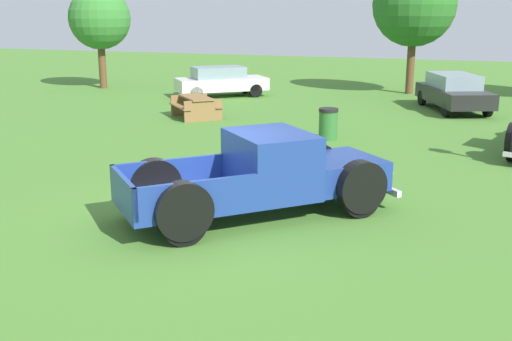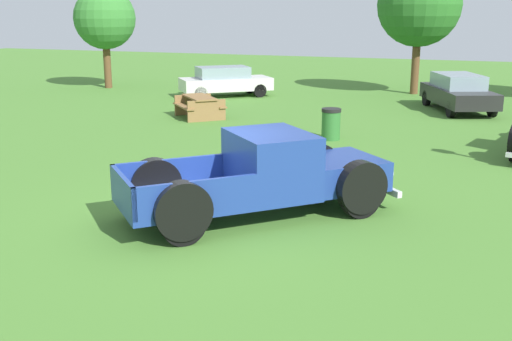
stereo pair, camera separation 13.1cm
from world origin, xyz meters
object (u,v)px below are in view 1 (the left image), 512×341
(sedan_distant_b, at_px, (221,81))
(oak_tree_center, at_px, (414,5))
(trash_can, at_px, (328,124))
(oak_tree_west, at_px, (100,19))
(sedan_distant_a, at_px, (454,91))
(picnic_table, at_px, (196,104))
(pickup_truck_foreground, at_px, (274,175))

(sedan_distant_b, distance_m, oak_tree_center, 9.37)
(trash_can, distance_m, oak_tree_west, 16.14)
(sedan_distant_a, xyz_separation_m, oak_tree_center, (-2.15, 4.47, 3.26))
(sedan_distant_a, distance_m, picnic_table, 9.97)
(trash_can, bearing_deg, pickup_truck_foreground, -85.01)
(trash_can, relative_size, oak_tree_center, 0.16)
(sedan_distant_a, bearing_deg, picnic_table, -150.69)
(oak_tree_center, bearing_deg, sedan_distant_a, -64.36)
(pickup_truck_foreground, relative_size, sedan_distant_a, 1.11)
(trash_can, bearing_deg, sedan_distant_b, 131.40)
(oak_tree_west, bearing_deg, picnic_table, -38.40)
(oak_tree_center, bearing_deg, sedan_distant_b, -153.77)
(pickup_truck_foreground, height_order, sedan_distant_b, pickup_truck_foreground)
(pickup_truck_foreground, xyz_separation_m, sedan_distant_b, (-7.35, 14.86, -0.06))
(sedan_distant_b, bearing_deg, trash_can, -48.60)
(sedan_distant_a, relative_size, sedan_distant_b, 1.10)
(trash_can, bearing_deg, sedan_distant_a, 64.83)
(pickup_truck_foreground, height_order, sedan_distant_a, pickup_truck_foreground)
(trash_can, height_order, oak_tree_center, oak_tree_center)
(pickup_truck_foreground, xyz_separation_m, oak_tree_center, (0.52, 18.74, 3.23))
(sedan_distant_a, relative_size, oak_tree_west, 0.94)
(pickup_truck_foreground, bearing_deg, sedan_distant_b, 116.31)
(sedan_distant_b, bearing_deg, sedan_distant_a, -3.40)
(sedan_distant_b, distance_m, picnic_table, 5.64)
(pickup_truck_foreground, height_order, trash_can, pickup_truck_foreground)
(oak_tree_west, bearing_deg, trash_can, -32.36)
(picnic_table, bearing_deg, pickup_truck_foreground, -57.30)
(pickup_truck_foreground, distance_m, oak_tree_center, 19.02)
(picnic_table, distance_m, trash_can, 5.80)
(oak_tree_west, relative_size, oak_tree_center, 0.83)
(picnic_table, height_order, trash_can, trash_can)
(sedan_distant_b, height_order, oak_tree_west, oak_tree_west)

